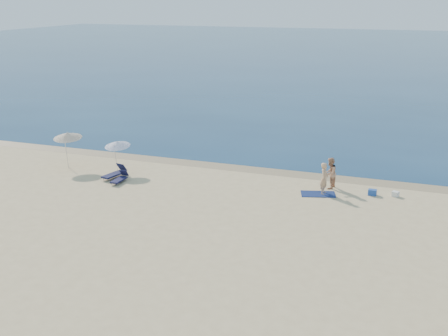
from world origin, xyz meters
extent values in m
cube|color=#0C2A4C|center=(0.00, 100.00, 0.00)|extent=(240.00, 160.00, 0.01)
cube|color=#847254|center=(0.00, 19.40, 0.00)|extent=(240.00, 1.60, 0.00)
imported|color=tan|center=(3.46, 16.24, 0.93)|extent=(0.49, 0.71, 1.86)
imported|color=tan|center=(3.61, 17.34, 0.94)|extent=(0.86, 1.02, 1.88)
cube|color=#0E1A47|center=(3.19, 16.05, 0.02)|extent=(2.17, 1.57, 0.03)
cube|color=silver|center=(7.39, 17.18, 0.15)|extent=(0.43, 0.41, 0.30)
cube|color=#1C449A|center=(6.13, 16.96, 0.17)|extent=(0.48, 0.35, 0.33)
cylinder|color=silver|center=(-9.83, 15.78, 0.90)|extent=(0.05, 0.31, 1.89)
cone|color=white|center=(-9.83, 16.05, 1.84)|extent=(1.70, 1.72, 0.53)
sphere|color=silver|center=(-9.83, 16.05, 2.00)|extent=(0.05, 0.05, 0.05)
cylinder|color=silver|center=(-13.37, 15.52, 1.07)|extent=(0.11, 0.31, 2.22)
cone|color=beige|center=(-13.37, 15.79, 2.17)|extent=(2.22, 2.24, 0.57)
sphere|color=silver|center=(-13.37, 15.79, 2.37)|extent=(0.07, 0.07, 0.07)
cube|color=#151639|center=(-8.64, 14.00, 0.19)|extent=(0.49, 1.33, 0.09)
cube|color=#151639|center=(-8.64, 14.66, 0.44)|extent=(0.49, 0.32, 0.43)
cylinder|color=#A5A5AD|center=(-8.45, 14.00, 0.10)|extent=(0.03, 0.03, 0.19)
cube|color=#15193B|center=(-9.43, 14.68, 0.23)|extent=(0.92, 1.67, 0.11)
cube|color=#15193B|center=(-9.25, 15.44, 0.53)|extent=(0.65, 0.50, 0.51)
cylinder|color=#A5A5AD|center=(-9.20, 14.62, 0.12)|extent=(0.03, 0.03, 0.23)
camera|label=1|loc=(8.31, -14.35, 11.00)|focal=45.00mm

